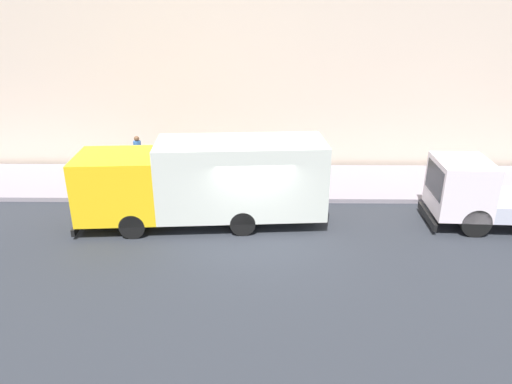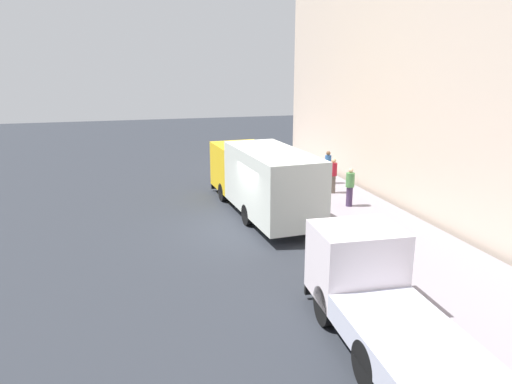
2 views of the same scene
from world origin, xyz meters
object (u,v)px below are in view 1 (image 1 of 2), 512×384
object	(u,v)px
large_utility_truck	(206,180)
traffic_cone_orange	(120,182)
pedestrian_walking	(138,154)
small_flatbed_truck	(492,196)
pedestrian_standing	(177,158)
pedestrian_third	(229,160)

from	to	relation	value
large_utility_truck	traffic_cone_orange	size ratio (longest dim) A/B	12.44
traffic_cone_orange	pedestrian_walking	bearing A→B (deg)	-9.04
small_flatbed_truck	large_utility_truck	bearing A→B (deg)	92.77
small_flatbed_truck	pedestrian_standing	bearing A→B (deg)	73.27
large_utility_truck	pedestrian_standing	world-z (taller)	large_utility_truck
small_flatbed_truck	traffic_cone_orange	distance (m)	14.08
small_flatbed_truck	pedestrian_walking	distance (m)	14.28
pedestrian_walking	pedestrian_third	xyz separation A→B (m)	(-0.74, -4.08, -0.02)
large_utility_truck	pedestrian_third	distance (m)	4.00
pedestrian_walking	traffic_cone_orange	xyz separation A→B (m)	(-1.99, 0.32, -0.58)
small_flatbed_truck	pedestrian_walking	size ratio (longest dim) A/B	3.34
pedestrian_walking	pedestrian_standing	bearing A→B (deg)	126.16
small_flatbed_truck	traffic_cone_orange	world-z (taller)	small_flatbed_truck
pedestrian_walking	traffic_cone_orange	bearing A→B (deg)	43.24
pedestrian_walking	large_utility_truck	bearing A→B (deg)	89.68
large_utility_truck	pedestrian_walking	size ratio (longest dim) A/B	5.00
large_utility_truck	traffic_cone_orange	bearing A→B (deg)	51.33
large_utility_truck	small_flatbed_truck	world-z (taller)	large_utility_truck
pedestrian_standing	pedestrian_third	distance (m)	2.26
large_utility_truck	traffic_cone_orange	distance (m)	4.85
small_flatbed_truck	traffic_cone_orange	size ratio (longest dim) A/B	8.32
pedestrian_walking	pedestrian_standing	distance (m)	1.90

